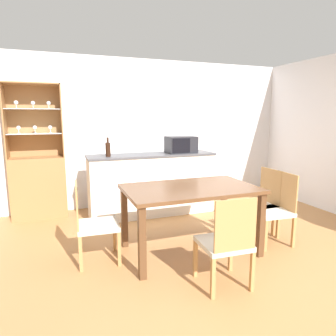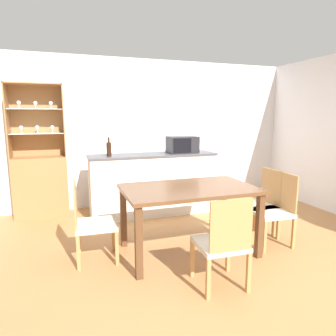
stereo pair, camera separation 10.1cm
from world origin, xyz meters
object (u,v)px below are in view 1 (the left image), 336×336
at_px(display_cabinet, 39,178).
at_px(dining_chair_head_near, 226,242).
at_px(dining_chair_side_right_far, 260,203).
at_px(dining_chair_side_left_far, 93,223).
at_px(microwave, 181,145).
at_px(dining_chair_side_right_near, 274,209).
at_px(dining_table, 190,196).
at_px(wine_bottle, 108,149).

bearing_deg(display_cabinet, dining_chair_head_near, -58.33).
height_order(dining_chair_side_right_far, dining_chair_side_left_far, same).
height_order(dining_chair_head_near, microwave, microwave).
height_order(dining_chair_side_left_far, microwave, microwave).
relative_size(dining_chair_side_right_far, dining_chair_head_near, 1.00).
bearing_deg(dining_chair_side_right_near, dining_chair_side_left_far, 86.43).
xyz_separation_m(display_cabinet, dining_chair_side_left_far, (0.62, -1.82, -0.18)).
bearing_deg(display_cabinet, dining_chair_side_right_far, -33.21).
bearing_deg(microwave, display_cabinet, 167.15).
bearing_deg(display_cabinet, dining_table, -49.06).
distance_m(dining_chair_side_left_far, wine_bottle, 1.47).
distance_m(display_cabinet, wine_bottle, 1.25).
bearing_deg(dining_chair_side_right_far, display_cabinet, 55.96).
height_order(display_cabinet, dining_chair_side_right_far, display_cabinet).
bearing_deg(microwave, dining_chair_side_right_far, -66.02).
distance_m(microwave, wine_bottle, 1.20).
xyz_separation_m(dining_chair_side_right_far, microwave, (-0.59, 1.32, 0.68)).
bearing_deg(dining_chair_head_near, dining_table, 92.70).
distance_m(dining_table, dining_chair_side_right_far, 1.12).
relative_size(dining_chair_side_right_far, wine_bottle, 3.11).
bearing_deg(dining_chair_side_right_far, dining_chair_head_near, 129.78).
bearing_deg(wine_bottle, microwave, 3.16).
bearing_deg(dining_chair_side_left_far, dining_chair_side_right_far, 93.15).
height_order(dining_chair_side_right_far, wine_bottle, wine_bottle).
bearing_deg(dining_table, dining_chair_side_right_near, -7.40).
xyz_separation_m(dining_chair_side_right_near, wine_bottle, (-1.78, 1.54, 0.66)).
bearing_deg(dining_chair_head_near, microwave, 80.41).
bearing_deg(display_cabinet, wine_bottle, -29.50).
bearing_deg(dining_table, wine_bottle, 116.63).
height_order(dining_chair_head_near, wine_bottle, wine_bottle).
bearing_deg(wine_bottle, dining_chair_head_near, -72.34).
distance_m(dining_chair_side_left_far, dining_chair_head_near, 1.43).
relative_size(dining_table, dining_chair_side_right_far, 1.69).
bearing_deg(microwave, dining_chair_head_near, -102.47).
bearing_deg(display_cabinet, microwave, -12.85).
xyz_separation_m(dining_table, dining_chair_side_right_near, (1.08, -0.14, -0.24)).
bearing_deg(dining_chair_side_left_far, microwave, 133.09).
distance_m(display_cabinet, dining_table, 2.60).
bearing_deg(dining_chair_head_near, dining_chair_side_left_far, 142.07).
bearing_deg(dining_chair_side_left_far, dining_chair_side_right_near, 85.82).
distance_m(dining_chair_side_right_far, dining_chair_head_near, 1.43).
bearing_deg(dining_chair_side_right_far, dining_chair_side_left_far, 89.11).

